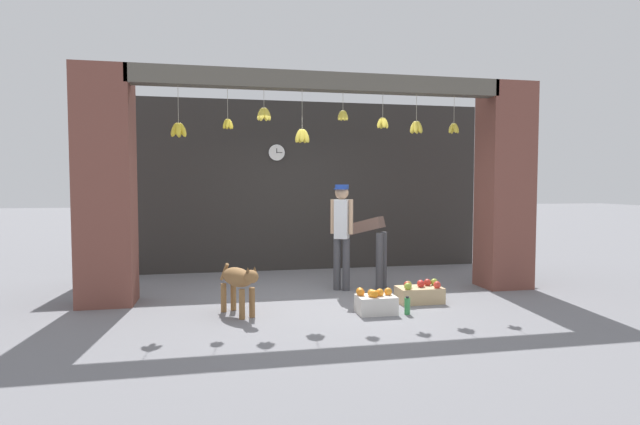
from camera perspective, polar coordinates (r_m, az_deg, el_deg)
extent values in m
plane|color=slate|center=(6.96, 0.60, -9.90)|extent=(60.00, 60.00, 0.00)
cube|color=#2D2B28|center=(9.26, -2.61, 3.03)|extent=(7.04, 0.12, 3.10)
cube|color=brown|center=(7.09, -23.31, 2.72)|extent=(0.70, 0.60, 3.10)
cube|color=brown|center=(8.15, 20.35, 2.81)|extent=(0.70, 0.60, 3.10)
cube|color=#5B564C|center=(7.04, 0.41, 14.70)|extent=(5.14, 0.24, 0.24)
cylinder|color=#B2AD99|center=(6.85, -15.91, 11.83)|extent=(0.01, 0.01, 0.48)
ellipsoid|color=yellow|center=(6.80, -15.43, 9.08)|extent=(0.13, 0.07, 0.21)
ellipsoid|color=yellow|center=(6.86, -15.83, 9.03)|extent=(0.07, 0.13, 0.21)
ellipsoid|color=yellow|center=(6.81, -16.30, 9.06)|extent=(0.13, 0.07, 0.21)
ellipsoid|color=yellow|center=(6.76, -15.90, 9.12)|extent=(0.07, 0.13, 0.21)
cylinder|color=#B2AD99|center=(6.89, -10.52, 12.15)|extent=(0.01, 0.01, 0.41)
ellipsoid|color=yellow|center=(6.85, -10.18, 9.92)|extent=(0.10, 0.05, 0.15)
ellipsoid|color=yellow|center=(6.88, -10.31, 9.89)|extent=(0.08, 0.09, 0.15)
ellipsoid|color=yellow|center=(6.89, -10.57, 9.88)|extent=(0.06, 0.09, 0.15)
ellipsoid|color=yellow|center=(6.87, -10.77, 9.90)|extent=(0.09, 0.07, 0.15)
ellipsoid|color=yellow|center=(6.84, -10.77, 9.93)|extent=(0.09, 0.07, 0.15)
ellipsoid|color=yellow|center=(6.82, -10.56, 9.95)|extent=(0.06, 0.09, 0.15)
ellipsoid|color=yellow|center=(6.82, -10.30, 9.95)|extent=(0.08, 0.09, 0.15)
cylinder|color=#B2AD99|center=(6.91, -6.43, 12.83)|extent=(0.01, 0.01, 0.25)
ellipsoid|color=yellow|center=(6.88, -6.02, 11.10)|extent=(0.13, 0.07, 0.19)
ellipsoid|color=yellow|center=(6.92, -6.25, 11.06)|extent=(0.10, 0.12, 0.20)
ellipsoid|color=yellow|center=(6.92, -6.65, 11.06)|extent=(0.10, 0.12, 0.20)
ellipsoid|color=yellow|center=(6.87, -6.82, 11.11)|extent=(0.13, 0.07, 0.19)
ellipsoid|color=yellow|center=(6.83, -6.59, 11.15)|extent=(0.10, 0.12, 0.20)
ellipsoid|color=yellow|center=(6.84, -6.19, 11.15)|extent=(0.10, 0.12, 0.20)
cylinder|color=#B2AD99|center=(6.88, -2.06, 11.70)|extent=(0.01, 0.01, 0.53)
ellipsoid|color=gold|center=(6.85, -1.63, 8.73)|extent=(0.13, 0.07, 0.21)
ellipsoid|color=gold|center=(6.88, -1.84, 8.70)|extent=(0.12, 0.12, 0.22)
ellipsoid|color=gold|center=(6.88, -2.21, 8.70)|extent=(0.09, 0.13, 0.21)
ellipsoid|color=gold|center=(6.85, -2.47, 8.73)|extent=(0.13, 0.10, 0.21)
ellipsoid|color=gold|center=(6.81, -2.41, 8.76)|extent=(0.13, 0.10, 0.21)
ellipsoid|color=gold|center=(6.79, -2.08, 8.78)|extent=(0.09, 0.13, 0.21)
ellipsoid|color=gold|center=(6.80, -1.73, 8.77)|extent=(0.12, 0.12, 0.22)
cylinder|color=#B2AD99|center=(7.10, 2.64, 12.58)|extent=(0.01, 0.01, 0.25)
ellipsoid|color=yellow|center=(7.08, 2.94, 11.02)|extent=(0.10, 0.05, 0.15)
ellipsoid|color=yellow|center=(7.10, 2.77, 10.99)|extent=(0.09, 0.09, 0.16)
ellipsoid|color=yellow|center=(7.10, 2.50, 10.99)|extent=(0.07, 0.10, 0.16)
ellipsoid|color=yellow|center=(7.08, 2.34, 11.02)|extent=(0.10, 0.07, 0.16)
ellipsoid|color=yellow|center=(7.04, 2.40, 11.05)|extent=(0.10, 0.07, 0.16)
ellipsoid|color=yellow|center=(7.03, 2.65, 11.07)|extent=(0.07, 0.10, 0.16)
ellipsoid|color=yellow|center=(7.05, 2.89, 11.05)|extent=(0.09, 0.09, 0.16)
cylinder|color=#B2AD99|center=(7.19, 7.19, 12.07)|extent=(0.01, 0.01, 0.34)
ellipsoid|color=gold|center=(7.17, 7.50, 10.10)|extent=(0.11, 0.06, 0.17)
ellipsoid|color=gold|center=(7.20, 7.07, 10.07)|extent=(0.06, 0.11, 0.17)
ellipsoid|color=gold|center=(7.14, 6.85, 10.13)|extent=(0.11, 0.06, 0.17)
ellipsoid|color=gold|center=(7.12, 7.29, 10.15)|extent=(0.06, 0.11, 0.17)
cylinder|color=#B2AD99|center=(7.36, 10.97, 11.68)|extent=(0.01, 0.01, 0.38)
ellipsoid|color=gold|center=(7.34, 11.30, 9.53)|extent=(0.13, 0.07, 0.19)
ellipsoid|color=gold|center=(7.37, 11.00, 9.51)|extent=(0.10, 0.12, 0.20)
ellipsoid|color=gold|center=(7.36, 10.65, 9.53)|extent=(0.10, 0.12, 0.20)
ellipsoid|color=gold|center=(7.31, 10.60, 9.57)|extent=(0.13, 0.07, 0.19)
ellipsoid|color=gold|center=(7.28, 10.90, 9.59)|extent=(0.10, 0.12, 0.20)
ellipsoid|color=gold|center=(7.30, 11.25, 9.57)|extent=(0.10, 0.12, 0.20)
cylinder|color=#B2AD99|center=(7.60, 15.07, 11.30)|extent=(0.01, 0.01, 0.40)
ellipsoid|color=gold|center=(7.59, 15.32, 9.26)|extent=(0.11, 0.06, 0.16)
ellipsoid|color=gold|center=(7.60, 14.91, 9.25)|extent=(0.06, 0.11, 0.16)
ellipsoid|color=gold|center=(7.55, 14.77, 9.29)|extent=(0.11, 0.06, 0.16)
ellipsoid|color=gold|center=(7.53, 15.18, 9.30)|extent=(0.06, 0.11, 0.16)
ellipsoid|color=olive|center=(6.17, -9.43, -7.30)|extent=(0.48, 0.61, 0.23)
cylinder|color=olive|center=(6.08, -7.77, -10.15)|extent=(0.07, 0.07, 0.35)
cylinder|color=olive|center=(6.01, -8.90, -10.31)|extent=(0.07, 0.07, 0.35)
cylinder|color=olive|center=(6.45, -9.87, -9.40)|extent=(0.07, 0.07, 0.35)
cylinder|color=olive|center=(6.38, -10.96, -9.54)|extent=(0.07, 0.07, 0.35)
ellipsoid|color=olive|center=(5.90, -7.86, -7.27)|extent=(0.23, 0.26, 0.16)
cone|color=brown|center=(5.91, -7.48, -6.43)|extent=(0.05, 0.05, 0.06)
cone|color=brown|center=(5.86, -8.25, -6.52)|extent=(0.05, 0.05, 0.06)
cylinder|color=olive|center=(6.44, -10.87, -6.67)|extent=(0.13, 0.18, 0.24)
cylinder|color=#424247|center=(7.47, 3.01, -5.97)|extent=(0.11, 0.11, 0.78)
cylinder|color=#424247|center=(7.50, 1.96, -5.92)|extent=(0.11, 0.11, 0.78)
cube|color=silver|center=(7.41, 2.50, -0.75)|extent=(0.26, 0.24, 0.58)
cylinder|color=tan|center=(7.38, 3.55, -0.50)|extent=(0.06, 0.06, 0.51)
cylinder|color=tan|center=(7.44, 1.45, -0.46)|extent=(0.06, 0.06, 0.51)
sphere|color=tan|center=(7.39, 2.50, 2.28)|extent=(0.20, 0.20, 0.20)
cylinder|color=#234299|center=(7.39, 2.51, 2.94)|extent=(0.20, 0.20, 0.07)
cube|color=#234299|center=(7.29, 2.32, 2.70)|extent=(0.20, 0.18, 0.01)
cylinder|color=#424247|center=(7.58, 6.81, -5.54)|extent=(0.11, 0.11, 0.86)
cylinder|color=#424247|center=(7.70, 7.24, -5.40)|extent=(0.11, 0.11, 0.86)
cube|color=brown|center=(7.70, 5.05, -1.58)|extent=(0.62, 0.59, 0.32)
sphere|color=black|center=(7.88, 2.45, -0.89)|extent=(0.21, 0.21, 0.21)
cube|color=silver|center=(6.25, 6.42, -10.42)|extent=(0.47, 0.33, 0.22)
sphere|color=orange|center=(6.20, 4.67, -9.08)|extent=(0.10, 0.10, 0.10)
sphere|color=orange|center=(6.28, 7.79, -8.95)|extent=(0.10, 0.10, 0.10)
sphere|color=orange|center=(6.25, 4.59, -8.98)|extent=(0.10, 0.10, 0.10)
sphere|color=orange|center=(6.21, 6.86, -9.07)|extent=(0.10, 0.10, 0.10)
sphere|color=orange|center=(6.12, 6.25, -9.25)|extent=(0.10, 0.10, 0.10)
sphere|color=orange|center=(6.17, 5.90, -9.14)|extent=(0.10, 0.10, 0.10)
sphere|color=orange|center=(6.14, 6.00, -9.21)|extent=(0.10, 0.10, 0.10)
cube|color=tan|center=(6.90, 11.29, -9.20)|extent=(0.59, 0.35, 0.21)
sphere|color=#99B238|center=(6.81, 10.03, -8.11)|extent=(0.10, 0.10, 0.10)
sphere|color=#99B238|center=(6.68, 10.02, -8.31)|extent=(0.10, 0.10, 0.10)
sphere|color=red|center=(6.79, 9.95, -8.14)|extent=(0.10, 0.10, 0.10)
sphere|color=red|center=(6.85, 13.24, -8.06)|extent=(0.10, 0.10, 0.10)
sphere|color=#99B238|center=(7.04, 12.91, -7.76)|extent=(0.10, 0.10, 0.10)
sphere|color=red|center=(6.90, 11.43, -7.96)|extent=(0.10, 0.10, 0.10)
sphere|color=red|center=(6.99, 12.19, -7.82)|extent=(0.10, 0.10, 0.10)
sphere|color=red|center=(6.86, 11.46, -8.02)|extent=(0.10, 0.10, 0.10)
cylinder|color=#38934C|center=(6.26, 9.94, -10.51)|extent=(0.07, 0.07, 0.20)
cylinder|color=black|center=(6.23, 9.95, -9.52)|extent=(0.04, 0.04, 0.02)
cylinder|color=black|center=(9.16, -4.98, 6.84)|extent=(0.31, 0.01, 0.31)
cylinder|color=white|center=(9.14, -4.97, 6.84)|extent=(0.29, 0.02, 0.29)
cube|color=black|center=(9.13, -4.96, 7.05)|extent=(0.01, 0.01, 0.08)
cube|color=black|center=(9.14, -4.69, 6.85)|extent=(0.11, 0.01, 0.01)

